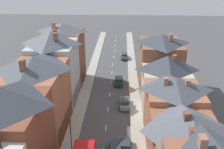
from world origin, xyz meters
TOP-DOWN VIEW (x-y plane):
  - pavement_left at (-5.10, 38.00)m, footprint 2.20×104.00m
  - pavement_right at (5.10, 38.00)m, footprint 2.20×104.00m
  - centre_line_dashes at (0.00, 36.00)m, footprint 0.14×97.80m
  - terrace_row_left at (-10.19, 17.14)m, footprint 8.00×59.67m
  - terrace_row_right at (10.18, 15.43)m, footprint 8.00×56.85m
  - car_near_blue at (1.80, 41.16)m, footprint 1.90×4.48m
  - car_near_silver at (3.10, 18.26)m, footprint 1.90×3.86m
  - car_parked_left_a at (1.80, 17.62)m, footprint 1.90×4.00m
  - car_mid_black at (3.10, 58.42)m, footprint 1.90×4.21m
  - car_parked_left_b at (3.10, 30.98)m, footprint 1.90×4.41m
  - street_lamp at (-4.25, 17.19)m, footprint 0.20×1.12m

SIDE VIEW (x-z plane):
  - centre_line_dashes at x=0.00m, z-range 0.00..0.01m
  - pavement_left at x=-5.10m, z-range 0.00..0.14m
  - pavement_right at x=5.10m, z-range 0.00..0.14m
  - car_parked_left_a at x=1.80m, z-range 0.00..1.65m
  - car_parked_left_b at x=3.10m, z-range 0.01..1.65m
  - car_near_blue at x=1.80m, z-range 0.01..1.69m
  - car_near_silver at x=3.10m, z-range 0.00..1.71m
  - car_mid_black at x=3.10m, z-range 0.00..1.71m
  - street_lamp at x=-4.25m, z-range 0.49..5.99m
  - terrace_row_right at x=10.18m, z-range -0.82..11.73m
  - terrace_row_left at x=-10.19m, z-range -0.58..13.42m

